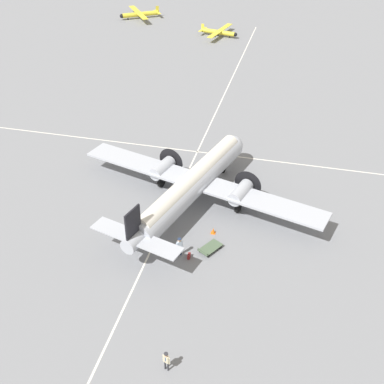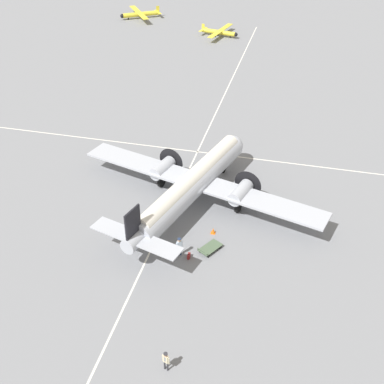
{
  "view_description": "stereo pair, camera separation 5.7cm",
  "coord_description": "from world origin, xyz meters",
  "px_view_note": "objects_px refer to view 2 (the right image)",
  "views": [
    {
      "loc": [
        -35.72,
        -8.78,
        27.11
      ],
      "look_at": [
        0.0,
        0.0,
        1.52
      ],
      "focal_mm": 45.0,
      "sensor_mm": 36.0,
      "label": 1
    },
    {
      "loc": [
        -35.71,
        -8.83,
        27.11
      ],
      "look_at": [
        0.0,
        0.0,
        1.52
      ],
      "focal_mm": 45.0,
      "sensor_mm": 36.0,
      "label": 2
    }
  ],
  "objects_px": {
    "traffic_cone": "(213,231)",
    "airliner_main": "(194,182)",
    "light_aircraft_taxiing": "(220,32)",
    "suitcase_near_door": "(189,256)",
    "crew_foreground": "(166,359)",
    "baggage_cart": "(210,248)",
    "light_aircraft_distant": "(140,14)",
    "passenger_boarding": "(179,245)"
  },
  "relations": [
    {
      "from": "baggage_cart",
      "to": "traffic_cone",
      "type": "xyz_separation_m",
      "value": [
        2.27,
        0.22,
        -0.02
      ]
    },
    {
      "from": "passenger_boarding",
      "to": "light_aircraft_taxiing",
      "type": "bearing_deg",
      "value": 52.09
    },
    {
      "from": "suitcase_near_door",
      "to": "light_aircraft_distant",
      "type": "height_order",
      "value": "light_aircraft_distant"
    },
    {
      "from": "airliner_main",
      "to": "light_aircraft_distant",
      "type": "xyz_separation_m",
      "value": [
        60.0,
        26.09,
        -1.53
      ]
    },
    {
      "from": "suitcase_near_door",
      "to": "light_aircraft_taxiing",
      "type": "xyz_separation_m",
      "value": [
        59.52,
        9.17,
        0.58
      ]
    },
    {
      "from": "airliner_main",
      "to": "baggage_cart",
      "type": "xyz_separation_m",
      "value": [
        -6.18,
        -2.91,
        -2.12
      ]
    },
    {
      "from": "airliner_main",
      "to": "suitcase_near_door",
      "type": "distance_m",
      "value": 7.97
    },
    {
      "from": "airliner_main",
      "to": "passenger_boarding",
      "type": "bearing_deg",
      "value": -159.56
    },
    {
      "from": "suitcase_near_door",
      "to": "crew_foreground",
      "type": "bearing_deg",
      "value": -173.67
    },
    {
      "from": "light_aircraft_distant",
      "to": "baggage_cart",
      "type": "bearing_deg",
      "value": 79.48
    },
    {
      "from": "airliner_main",
      "to": "suitcase_near_door",
      "type": "xyz_separation_m",
      "value": [
        -7.54,
        -1.41,
        -2.17
      ]
    },
    {
      "from": "airliner_main",
      "to": "light_aircraft_distant",
      "type": "distance_m",
      "value": 65.44
    },
    {
      "from": "suitcase_near_door",
      "to": "light_aircraft_distant",
      "type": "relative_size",
      "value": 0.05
    },
    {
      "from": "baggage_cart",
      "to": "light_aircraft_distant",
      "type": "relative_size",
      "value": 0.24
    },
    {
      "from": "crew_foreground",
      "to": "suitcase_near_door",
      "type": "relative_size",
      "value": 3.42
    },
    {
      "from": "crew_foreground",
      "to": "baggage_cart",
      "type": "height_order",
      "value": "crew_foreground"
    },
    {
      "from": "traffic_cone",
      "to": "light_aircraft_distant",
      "type": "bearing_deg",
      "value": 24.25
    },
    {
      "from": "traffic_cone",
      "to": "airliner_main",
      "type": "bearing_deg",
      "value": 34.59
    },
    {
      "from": "passenger_boarding",
      "to": "baggage_cart",
      "type": "xyz_separation_m",
      "value": [
        1.22,
        -2.34,
        -0.85
      ]
    },
    {
      "from": "crew_foreground",
      "to": "light_aircraft_distant",
      "type": "xyz_separation_m",
      "value": [
        78.09,
        28.67,
        -0.16
      ]
    },
    {
      "from": "suitcase_near_door",
      "to": "airliner_main",
      "type": "bearing_deg",
      "value": 10.6
    },
    {
      "from": "suitcase_near_door",
      "to": "light_aircraft_taxiing",
      "type": "relative_size",
      "value": 0.05
    },
    {
      "from": "light_aircraft_taxiing",
      "to": "airliner_main",
      "type": "bearing_deg",
      "value": -69.62
    },
    {
      "from": "airliner_main",
      "to": "crew_foreground",
      "type": "relative_size",
      "value": 15.1
    },
    {
      "from": "passenger_boarding",
      "to": "suitcase_near_door",
      "type": "height_order",
      "value": "passenger_boarding"
    },
    {
      "from": "light_aircraft_taxiing",
      "to": "traffic_cone",
      "type": "relative_size",
      "value": 17.68
    },
    {
      "from": "airliner_main",
      "to": "passenger_boarding",
      "type": "relative_size",
      "value": 13.72
    },
    {
      "from": "baggage_cart",
      "to": "light_aircraft_distant",
      "type": "height_order",
      "value": "light_aircraft_distant"
    },
    {
      "from": "airliner_main",
      "to": "passenger_boarding",
      "type": "xyz_separation_m",
      "value": [
        -7.4,
        -0.58,
        -1.26
      ]
    },
    {
      "from": "light_aircraft_taxiing",
      "to": "traffic_cone",
      "type": "bearing_deg",
      "value": -67.51
    },
    {
      "from": "crew_foreground",
      "to": "baggage_cart",
      "type": "xyz_separation_m",
      "value": [
        11.91,
        -0.33,
        -0.75
      ]
    },
    {
      "from": "airliner_main",
      "to": "light_aircraft_taxiing",
      "type": "relative_size",
      "value": 2.55
    },
    {
      "from": "suitcase_near_door",
      "to": "light_aircraft_distant",
      "type": "distance_m",
      "value": 72.92
    },
    {
      "from": "crew_foreground",
      "to": "suitcase_near_door",
      "type": "bearing_deg",
      "value": -65.69
    },
    {
      "from": "light_aircraft_distant",
      "to": "traffic_cone",
      "type": "xyz_separation_m",
      "value": [
        -63.91,
        -28.79,
        -0.61
      ]
    },
    {
      "from": "airliner_main",
      "to": "light_aircraft_distant",
      "type": "bearing_deg",
      "value": 39.48
    },
    {
      "from": "suitcase_near_door",
      "to": "light_aircraft_distant",
      "type": "bearing_deg",
      "value": 22.16
    },
    {
      "from": "baggage_cart",
      "to": "light_aircraft_distant",
      "type": "bearing_deg",
      "value": 53.71
    },
    {
      "from": "light_aircraft_distant",
      "to": "suitcase_near_door",
      "type": "bearing_deg",
      "value": 77.97
    },
    {
      "from": "crew_foreground",
      "to": "baggage_cart",
      "type": "bearing_deg",
      "value": -73.62
    },
    {
      "from": "passenger_boarding",
      "to": "light_aircraft_taxiing",
      "type": "height_order",
      "value": "light_aircraft_taxiing"
    },
    {
      "from": "baggage_cart",
      "to": "light_aircraft_distant",
      "type": "distance_m",
      "value": 72.26
    }
  ]
}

